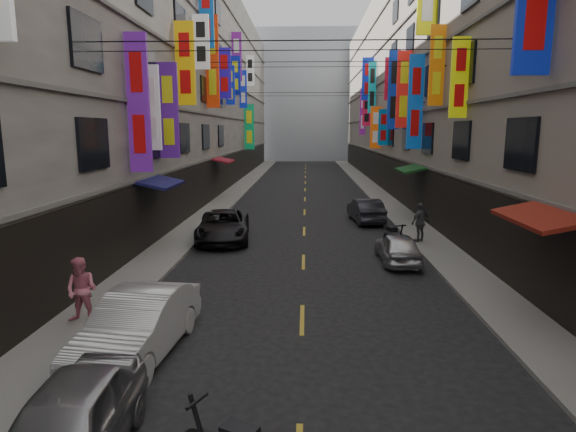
# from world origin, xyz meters

# --- Properties ---
(sidewalk_left) EXTENTS (2.00, 90.00, 0.12)m
(sidewalk_left) POSITION_xyz_m (-6.00, 42.00, 0.06)
(sidewalk_left) COLOR slate
(sidewalk_left) RESTS_ON ground
(sidewalk_right) EXTENTS (2.00, 90.00, 0.12)m
(sidewalk_right) POSITION_xyz_m (6.00, 42.00, 0.06)
(sidewalk_right) COLOR slate
(sidewalk_right) RESTS_ON ground
(building_row_left) EXTENTS (10.14, 90.00, 19.00)m
(building_row_left) POSITION_xyz_m (-11.99, 42.00, 9.49)
(building_row_left) COLOR gray
(building_row_left) RESTS_ON ground
(building_row_right) EXTENTS (10.14, 90.00, 19.00)m
(building_row_right) POSITION_xyz_m (11.99, 42.00, 9.49)
(building_row_right) COLOR gray
(building_row_right) RESTS_ON ground
(haze_block) EXTENTS (18.00, 8.00, 22.00)m
(haze_block) POSITION_xyz_m (0.00, 92.00, 11.00)
(haze_block) COLOR #ABB3BE
(haze_block) RESTS_ON ground
(shop_signage) EXTENTS (14.00, 55.00, 12.05)m
(shop_signage) POSITION_xyz_m (-0.10, 34.74, 9.10)
(shop_signage) COLOR #0F5EB3
(shop_signage) RESTS_ON ground
(street_awnings) EXTENTS (13.99, 35.20, 0.41)m
(street_awnings) POSITION_xyz_m (-1.26, 26.00, 3.00)
(street_awnings) COLOR #155123
(street_awnings) RESTS_ON ground
(overhead_cables) EXTENTS (14.00, 38.04, 1.24)m
(overhead_cables) POSITION_xyz_m (0.00, 30.00, 8.80)
(overhead_cables) COLOR black
(overhead_cables) RESTS_ON ground
(lane_markings) EXTENTS (0.12, 80.20, 0.01)m
(lane_markings) POSITION_xyz_m (0.00, 39.00, 0.00)
(lane_markings) COLOR gold
(lane_markings) RESTS_ON ground
(scooter_far_right) EXTENTS (0.79, 1.73, 1.14)m
(scooter_far_right) POSITION_xyz_m (4.14, 26.92, 0.44)
(scooter_far_right) COLOR black
(scooter_far_right) RESTS_ON ground
(car_left_near) EXTENTS (1.81, 4.13, 1.38)m
(car_left_near) POSITION_xyz_m (-3.60, 11.84, 0.69)
(car_left_near) COLOR #A4A4A8
(car_left_near) RESTS_ON ground
(car_left_mid) EXTENTS (2.00, 4.71, 1.51)m
(car_left_mid) POSITION_xyz_m (-3.82, 15.66, 0.76)
(car_left_mid) COLOR silver
(car_left_mid) RESTS_ON ground
(car_left_far) EXTENTS (2.93, 5.40, 1.44)m
(car_left_far) POSITION_xyz_m (-3.87, 27.68, 0.72)
(car_left_far) COLOR black
(car_left_far) RESTS_ON ground
(car_right_mid) EXTENTS (1.49, 3.61, 1.23)m
(car_right_mid) POSITION_xyz_m (3.78, 24.06, 0.61)
(car_right_mid) COLOR silver
(car_right_mid) RESTS_ON ground
(car_right_far) EXTENTS (1.87, 4.31, 1.38)m
(car_right_far) POSITION_xyz_m (3.54, 32.70, 0.69)
(car_right_far) COLOR #2A2A32
(car_right_far) RESTS_ON ground
(pedestrian_lfar) EXTENTS (0.94, 0.70, 1.79)m
(pedestrian_lfar) POSITION_xyz_m (-5.93, 17.33, 1.01)
(pedestrian_lfar) COLOR pink
(pedestrian_lfar) RESTS_ON sidewalk_left
(pedestrian_rfar) EXTENTS (1.23, 1.11, 1.83)m
(pedestrian_rfar) POSITION_xyz_m (5.40, 27.30, 1.04)
(pedestrian_rfar) COLOR #505052
(pedestrian_rfar) RESTS_ON sidewalk_right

